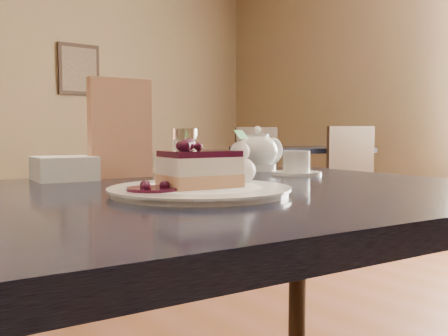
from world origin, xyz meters
TOP-DOWN VIEW (x-y plane):
  - main_table at (0.24, 0.45)m, footprint 1.36×0.98m
  - dessert_plate at (0.24, 0.39)m, footprint 0.31×0.31m
  - cheesecake_slice at (0.24, 0.39)m, footprint 0.14×0.10m
  - whipped_cream at (0.33, 0.39)m, footprint 0.06×0.06m
  - berry_sauce at (0.15, 0.40)m, footprint 0.09×0.09m
  - tea_set at (0.68, 0.71)m, footprint 0.17×0.29m
  - menu_card at (0.27, 0.78)m, footprint 0.15×0.05m
  - sugar_shaker at (0.42, 0.73)m, footprint 0.06×0.06m
  - napkin_stack at (0.14, 0.80)m, footprint 0.14×0.14m
  - bg_table_far_right at (3.03, 2.85)m, footprint 1.24×1.91m

SIDE VIEW (x-z plane):
  - bg_table_far_right at x=3.03m, z-range -0.56..0.71m
  - main_table at x=0.24m, z-range 0.32..1.12m
  - dessert_plate at x=0.24m, z-range 0.81..0.82m
  - berry_sauce at x=0.15m, z-range 0.82..0.82m
  - napkin_stack at x=0.14m, z-range 0.81..0.86m
  - whipped_cream at x=0.33m, z-range 0.82..0.87m
  - cheesecake_slice at x=0.24m, z-range 0.82..0.88m
  - tea_set at x=0.68m, z-range 0.80..0.91m
  - sugar_shaker at x=0.42m, z-range 0.81..0.93m
  - menu_card at x=0.27m, z-range 0.81..1.04m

